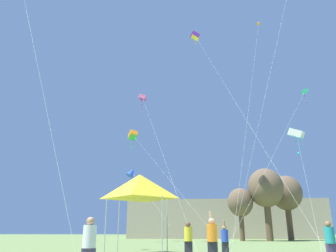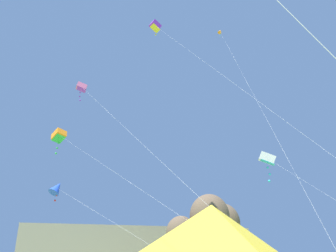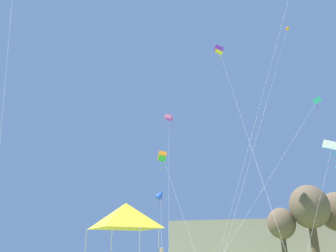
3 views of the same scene
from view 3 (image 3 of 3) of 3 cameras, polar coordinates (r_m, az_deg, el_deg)
name	(u,v)px [view 3 (image 3 of 3)]	position (r m, az deg, el deg)	size (l,w,h in m)	color
distant_building	(274,241)	(61.03, 17.99, -18.55)	(32.39, 15.51, 6.22)	tan
tree_far_centre	(309,208)	(43.13, 23.41, -12.91)	(4.54, 4.54, 9.16)	brown
tree_far_left	(282,224)	(43.26, 19.17, -15.84)	(3.30, 3.30, 6.66)	brown
festival_tent	(125,216)	(19.48, -7.42, -15.25)	(3.37, 3.37, 4.46)	#B7B7BC
kite_orange_box_0	(162,156)	(42.80, -1.02, -5.29)	(10.53, 24.18, 13.93)	silver
kite_blue_diamond_1	(160,195)	(40.04, -1.34, -11.86)	(8.22, 23.22, 8.87)	silver
kite_white_box_2	(333,146)	(35.60, 26.76, -3.12)	(7.16, 21.94, 12.09)	silver
kite_orange_diamond_3	(288,29)	(46.05, 20.12, 15.63)	(7.96, 21.76, 28.87)	silver
kite_pink_box_4	(169,118)	(42.03, 0.14, 1.40)	(7.22, 22.89, 18.17)	silver
kite_cyan_delta_6	(315,103)	(23.73, 24.30, 3.63)	(7.46, 6.76, 11.40)	silver
kite_purple_box_8	(219,50)	(43.82, 8.84, 12.95)	(5.65, 24.13, 26.59)	silver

